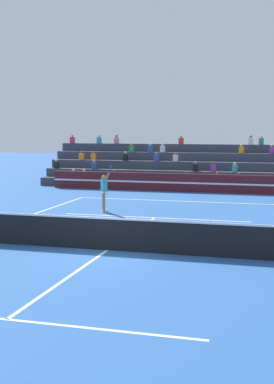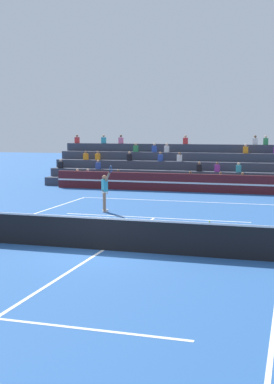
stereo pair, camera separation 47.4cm
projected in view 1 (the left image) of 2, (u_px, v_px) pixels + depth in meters
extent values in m
plane|color=#285699|center=(107.00, 250.00, 17.03)|extent=(120.00, 120.00, 0.00)
cube|color=white|center=(179.00, 201.00, 28.42)|extent=(11.00, 0.10, 0.01)
cube|color=white|center=(7.00, 319.00, 10.88)|extent=(8.25, 0.10, 0.01)
cube|color=white|center=(155.00, 218.00, 23.18)|extent=(8.25, 0.10, 0.01)
cube|color=white|center=(107.00, 250.00, 17.03)|extent=(0.10, 12.85, 0.01)
cube|color=black|center=(107.00, 235.00, 16.97)|extent=(11.90, 0.02, 1.00)
cube|color=white|center=(107.00, 218.00, 16.90)|extent=(11.90, 0.04, 0.06)
cube|color=#51191E|center=(192.00, 183.00, 32.42)|extent=(18.00, 0.24, 1.10)
cube|color=white|center=(192.00, 183.00, 32.30)|extent=(18.00, 0.02, 0.10)
cube|color=#383D4C|center=(195.00, 185.00, 33.68)|extent=(20.89, 0.95, 0.55)
cube|color=purple|center=(84.00, 175.00, 35.41)|extent=(0.32, 0.22, 0.44)
sphere|color=beige|center=(84.00, 170.00, 35.37)|extent=(0.18, 0.18, 0.18)
cube|color=#2D4CA5|center=(115.00, 176.00, 34.85)|extent=(0.32, 0.22, 0.44)
sphere|color=brown|center=(115.00, 171.00, 34.81)|extent=(0.18, 0.18, 0.18)
cube|color=silver|center=(217.00, 178.00, 33.09)|extent=(0.32, 0.22, 0.44)
sphere|color=brown|center=(217.00, 173.00, 33.05)|extent=(0.18, 0.18, 0.18)
cube|color=orange|center=(74.00, 175.00, 35.61)|extent=(0.32, 0.22, 0.44)
sphere|color=beige|center=(74.00, 170.00, 35.57)|extent=(0.18, 0.18, 0.18)
cube|color=#338C4C|center=(187.00, 177.00, 33.59)|extent=(0.32, 0.22, 0.44)
sphere|color=brown|center=(187.00, 172.00, 33.55)|extent=(0.18, 0.18, 0.18)
cube|color=#338C4C|center=(239.00, 179.00, 32.74)|extent=(0.32, 0.22, 0.44)
sphere|color=brown|center=(239.00, 174.00, 32.70)|extent=(0.18, 0.18, 0.18)
cube|color=#383D4C|center=(198.00, 180.00, 34.55)|extent=(20.89, 0.95, 1.10)
cube|color=teal|center=(235.00, 169.00, 33.67)|extent=(0.32, 0.22, 0.44)
sphere|color=beige|center=(235.00, 164.00, 33.64)|extent=(0.18, 0.18, 0.18)
cube|color=#2D4CA5|center=(94.00, 166.00, 36.16)|extent=(0.32, 0.22, 0.44)
sphere|color=tan|center=(94.00, 161.00, 36.12)|extent=(0.18, 0.18, 0.18)
cube|color=black|center=(56.00, 165.00, 36.89)|extent=(0.32, 0.22, 0.44)
sphere|color=beige|center=(56.00, 160.00, 36.85)|extent=(0.18, 0.18, 0.18)
cube|color=purple|center=(213.00, 168.00, 34.03)|extent=(0.32, 0.22, 0.44)
sphere|color=brown|center=(214.00, 163.00, 33.99)|extent=(0.18, 0.18, 0.18)
cube|color=black|center=(196.00, 168.00, 34.33)|extent=(0.32, 0.22, 0.44)
sphere|color=#9E7051|center=(196.00, 163.00, 34.29)|extent=(0.18, 0.18, 0.18)
cube|color=#383D4C|center=(200.00, 174.00, 35.43)|extent=(20.89, 0.95, 1.65)
cube|color=orange|center=(94.00, 157.00, 37.10)|extent=(0.32, 0.22, 0.44)
sphere|color=#9E7051|center=(93.00, 152.00, 37.06)|extent=(0.18, 0.18, 0.18)
cube|color=#2D4CA5|center=(156.00, 158.00, 35.92)|extent=(0.32, 0.22, 0.44)
sphere|color=#9E7051|center=(156.00, 153.00, 35.88)|extent=(0.18, 0.18, 0.18)
cube|color=black|center=(125.00, 157.00, 36.49)|extent=(0.32, 0.22, 0.44)
sphere|color=tan|center=(125.00, 153.00, 36.45)|extent=(0.18, 0.18, 0.18)
cube|color=orange|center=(82.00, 157.00, 37.34)|extent=(0.32, 0.22, 0.44)
sphere|color=brown|center=(81.00, 152.00, 37.30)|extent=(0.18, 0.18, 0.18)
cube|color=silver|center=(176.00, 158.00, 35.57)|extent=(0.32, 0.22, 0.44)
sphere|color=brown|center=(176.00, 153.00, 35.53)|extent=(0.18, 0.18, 0.18)
cube|color=#383D4C|center=(202.00, 169.00, 36.31)|extent=(20.89, 0.95, 2.20)
cube|color=orange|center=(241.00, 150.00, 35.30)|extent=(0.32, 0.22, 0.44)
sphere|color=beige|center=(242.00, 145.00, 35.26)|extent=(0.18, 0.18, 0.18)
cube|color=#338C4C|center=(132.00, 149.00, 37.29)|extent=(0.32, 0.22, 0.44)
sphere|color=tan|center=(132.00, 144.00, 37.25)|extent=(0.18, 0.18, 0.18)
cube|color=purple|center=(272.00, 150.00, 34.79)|extent=(0.32, 0.22, 0.44)
sphere|color=beige|center=(272.00, 145.00, 34.75)|extent=(0.18, 0.18, 0.18)
cube|color=#2D4CA5|center=(150.00, 149.00, 36.94)|extent=(0.32, 0.22, 0.44)
sphere|color=beige|center=(150.00, 144.00, 36.90)|extent=(0.18, 0.18, 0.18)
cube|color=silver|center=(163.00, 149.00, 36.70)|extent=(0.32, 0.22, 0.44)
sphere|color=beige|center=(163.00, 144.00, 36.67)|extent=(0.18, 0.18, 0.18)
cube|color=#383D4C|center=(204.00, 164.00, 37.18)|extent=(20.89, 0.95, 2.75)
cube|color=red|center=(72.00, 140.00, 39.41)|extent=(0.32, 0.22, 0.44)
sphere|color=#9E7051|center=(72.00, 136.00, 39.37)|extent=(0.18, 0.18, 0.18)
cube|color=pink|center=(116.00, 140.00, 38.50)|extent=(0.32, 0.22, 0.44)
sphere|color=brown|center=(116.00, 136.00, 38.47)|extent=(0.18, 0.18, 0.18)
cube|color=teal|center=(99.00, 140.00, 38.85)|extent=(0.32, 0.22, 0.44)
sphere|color=tan|center=(99.00, 136.00, 38.82)|extent=(0.18, 0.18, 0.18)
cube|color=silver|center=(251.00, 141.00, 36.00)|extent=(0.32, 0.22, 0.44)
sphere|color=brown|center=(251.00, 137.00, 35.96)|extent=(0.18, 0.18, 0.18)
cube|color=#338C4C|center=(261.00, 141.00, 35.82)|extent=(0.32, 0.22, 0.44)
sphere|color=beige|center=(261.00, 137.00, 35.78)|extent=(0.18, 0.18, 0.18)
cube|color=red|center=(181.00, 141.00, 37.26)|extent=(0.32, 0.22, 0.44)
sphere|color=tan|center=(181.00, 136.00, 37.22)|extent=(0.18, 0.18, 0.18)
cylinder|color=#9E7051|center=(104.00, 202.00, 24.83)|extent=(0.14, 0.14, 0.90)
cylinder|color=#9E7051|center=(104.00, 203.00, 24.60)|extent=(0.14, 0.14, 0.90)
cube|color=white|center=(104.00, 192.00, 24.68)|extent=(0.36, 0.37, 0.20)
cube|color=teal|center=(104.00, 185.00, 24.64)|extent=(0.38, 0.41, 0.56)
sphere|color=#9E7051|center=(104.00, 178.00, 24.60)|extent=(0.22, 0.22, 0.22)
cube|color=white|center=(105.00, 211.00, 24.90)|extent=(0.28, 0.26, 0.09)
cube|color=white|center=(105.00, 211.00, 24.67)|extent=(0.28, 0.26, 0.09)
cylinder|color=#9E7051|center=(102.00, 186.00, 24.87)|extent=(0.09, 0.09, 0.56)
cylinder|color=#9E7051|center=(107.00, 177.00, 24.19)|extent=(0.39, 0.45, 0.47)
cylinder|color=black|center=(109.00, 171.00, 23.89)|extent=(0.14, 0.16, 0.17)
torus|color=#1E4C99|center=(110.00, 169.00, 23.76)|extent=(0.30, 0.36, 0.44)
sphere|color=#C6DB33|center=(210.00, 221.00, 22.10)|extent=(0.07, 0.07, 0.07)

